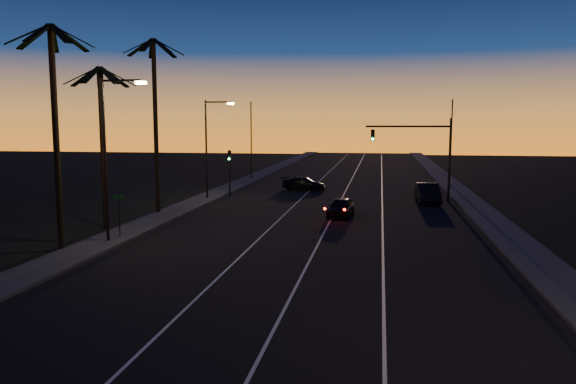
% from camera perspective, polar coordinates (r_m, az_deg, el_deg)
% --- Properties ---
extents(road, '(20.00, 170.00, 0.01)m').
position_cam_1_polar(road, '(39.17, 3.71, -2.67)').
color(road, black).
rests_on(road, ground).
extents(sidewalk_left, '(2.40, 170.00, 0.16)m').
position_cam_1_polar(sidewalk_left, '(41.76, -11.78, -2.10)').
color(sidewalk_left, '#3D3D3A').
rests_on(sidewalk_left, ground).
extents(sidewalk_right, '(2.40, 170.00, 0.16)m').
position_cam_1_polar(sidewalk_right, '(39.68, 20.04, -2.86)').
color(sidewalk_right, '#3D3D3A').
rests_on(sidewalk_right, ground).
extents(lane_stripe_left, '(0.12, 160.00, 0.01)m').
position_cam_1_polar(lane_stripe_left, '(39.57, -0.62, -2.54)').
color(lane_stripe_left, silver).
rests_on(lane_stripe_left, road).
extents(lane_stripe_mid, '(0.12, 160.00, 0.01)m').
position_cam_1_polar(lane_stripe_mid, '(39.13, 4.44, -2.68)').
color(lane_stripe_mid, silver).
rests_on(lane_stripe_mid, road).
extents(lane_stripe_right, '(0.12, 160.00, 0.01)m').
position_cam_1_polar(lane_stripe_right, '(38.99, 9.57, -2.79)').
color(lane_stripe_right, silver).
rests_on(lane_stripe_right, road).
extents(palm_near, '(4.25, 4.16, 11.53)m').
position_cam_1_polar(palm_near, '(31.09, -22.61, 7.35)').
color(palm_near, black).
rests_on(palm_near, ground).
extents(palm_mid, '(4.25, 4.16, 10.03)m').
position_cam_1_polar(palm_mid, '(36.60, -18.37, 6.13)').
color(palm_mid, black).
rests_on(palm_mid, ground).
extents(palm_far, '(4.25, 4.16, 12.53)m').
position_cam_1_polar(palm_far, '(41.62, -13.34, 8.24)').
color(palm_far, black).
rests_on(palm_far, ground).
extents(streetlight_left_near, '(2.55, 0.26, 9.00)m').
position_cam_1_polar(streetlight_left_near, '(31.92, -17.66, 4.39)').
color(streetlight_left_near, black).
rests_on(streetlight_left_near, ground).
extents(streetlight_left_far, '(2.55, 0.26, 8.50)m').
position_cam_1_polar(streetlight_left_far, '(48.65, -7.96, 5.16)').
color(streetlight_left_far, black).
rests_on(streetlight_left_far, ground).
extents(street_sign, '(0.70, 0.06, 2.60)m').
position_cam_1_polar(street_sign, '(33.21, -16.79, -1.85)').
color(street_sign, black).
rests_on(street_sign, ground).
extents(signal_mast, '(7.10, 0.41, 7.00)m').
position_cam_1_polar(signal_mast, '(48.57, 13.38, 4.71)').
color(signal_mast, black).
rests_on(signal_mast, ground).
extents(signal_post, '(0.28, 0.37, 4.20)m').
position_cam_1_polar(signal_post, '(50.33, -5.96, 2.78)').
color(signal_post, black).
rests_on(signal_post, ground).
extents(far_pole_left, '(0.14, 0.14, 9.00)m').
position_cam_1_polar(far_pole_left, '(65.16, -3.76, 5.19)').
color(far_pole_left, black).
rests_on(far_pole_left, ground).
extents(far_pole_right, '(0.14, 0.14, 9.00)m').
position_cam_1_polar(far_pole_right, '(60.89, 16.23, 4.79)').
color(far_pole_right, black).
rests_on(far_pole_right, ground).
extents(lead_car, '(2.00, 4.50, 1.33)m').
position_cam_1_polar(lead_car, '(39.86, 5.38, -1.55)').
color(lead_car, black).
rests_on(lead_car, road).
extents(right_car, '(1.94, 4.94, 1.60)m').
position_cam_1_polar(right_car, '(47.88, 14.00, -0.11)').
color(right_car, black).
rests_on(right_car, road).
extents(cross_car, '(4.64, 2.80, 1.26)m').
position_cam_1_polar(cross_car, '(55.38, 1.62, 0.87)').
color(cross_car, black).
rests_on(cross_car, road).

